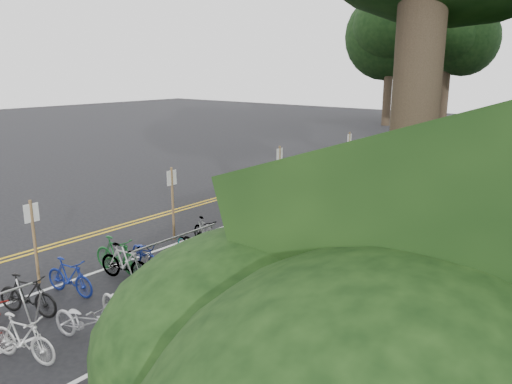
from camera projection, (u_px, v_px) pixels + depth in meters
ground at (22, 282)px, 13.65m from camera, size 120.00×120.00×0.00m
road_markings at (267, 208)px, 20.85m from camera, size 7.47×80.00×0.01m
red_curb at (401, 219)px, 19.16m from camera, size 0.25×28.00×0.10m
bike_racks_rest at (352, 184)px, 21.37m from camera, size 1.14×23.00×1.17m
signpost_near at (34, 236)px, 13.26m from camera, size 0.08×0.40×2.33m
signposts_rest at (317, 161)px, 23.45m from camera, size 0.08×18.40×2.50m
bike_front at (117, 255)px, 14.17m from camera, size 0.71×1.78×1.04m
bike_valet at (104, 287)px, 12.24m from camera, size 3.36×10.04×1.03m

